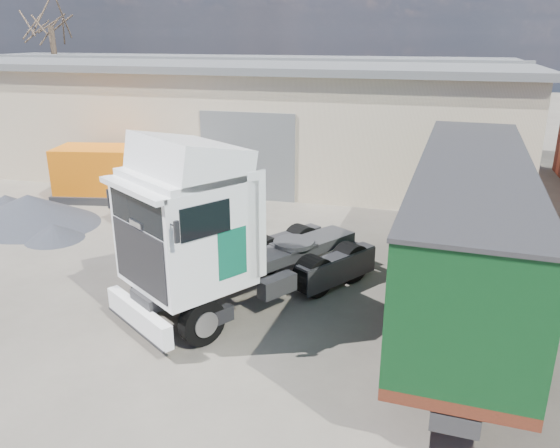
% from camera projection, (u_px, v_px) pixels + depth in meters
% --- Properties ---
extents(ground, '(120.00, 120.00, 0.00)m').
position_uv_depth(ground, '(198.00, 319.00, 13.28)').
color(ground, '#292721').
rests_on(ground, ground).
extents(warehouse, '(30.60, 12.60, 5.42)m').
position_uv_depth(warehouse, '(211.00, 112.00, 28.44)').
color(warehouse, '#C1B195').
rests_on(warehouse, ground).
extents(bare_tree, '(4.00, 4.00, 9.60)m').
position_uv_depth(bare_tree, '(48.00, 9.00, 33.29)').
color(bare_tree, '#382B21').
rests_on(bare_tree, ground).
extents(tractor_unit, '(5.79, 6.91, 4.53)m').
position_uv_depth(tractor_unit, '(217.00, 238.00, 13.15)').
color(tractor_unit, black).
rests_on(tractor_unit, ground).
extents(box_trailer, '(3.12, 11.64, 3.83)m').
position_uv_depth(box_trailer, '(468.00, 220.00, 13.11)').
color(box_trailer, '#2D2D30').
rests_on(box_trailer, ground).
extents(panel_van, '(2.36, 4.28, 1.65)m').
position_uv_depth(panel_van, '(166.00, 194.00, 20.46)').
color(panel_van, black).
rests_on(panel_van, ground).
extents(orange_skip, '(3.81, 2.78, 2.17)m').
position_uv_depth(orange_skip, '(99.00, 176.00, 22.63)').
color(orange_skip, '#2D2D30').
rests_on(orange_skip, ground).
extents(gravel_heap, '(6.08, 5.52, 1.09)m').
position_uv_depth(gravel_heap, '(28.00, 210.00, 19.82)').
color(gravel_heap, black).
rests_on(gravel_heap, ground).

